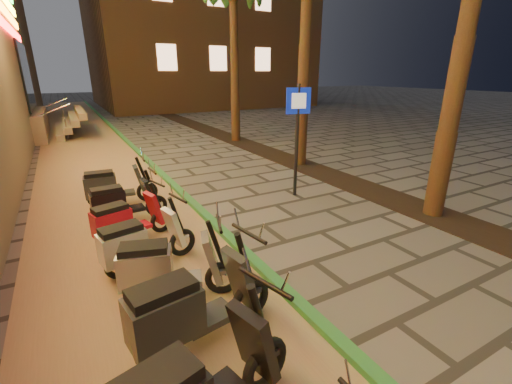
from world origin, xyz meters
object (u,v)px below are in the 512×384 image
scooter_6 (165,268)px  scooter_8 (125,221)px  scooter_7 (139,244)px  scooter_9 (120,202)px  pedestrian_sign (297,126)px  scooter_10 (112,186)px  scooter_5 (189,309)px

scooter_6 → scooter_8: 2.00m
scooter_7 → scooter_9: size_ratio=1.03×
scooter_6 → scooter_9: scooter_6 is taller
pedestrian_sign → scooter_6: 5.01m
scooter_10 → pedestrian_sign: bearing=-14.6°
pedestrian_sign → scooter_10: size_ratio=1.71×
scooter_6 → scooter_10: size_ratio=1.00×
scooter_5 → scooter_8: bearing=83.9°
scooter_10 → scooter_7: bearing=-86.1°
scooter_9 → pedestrian_sign: bearing=-7.6°
scooter_5 → scooter_8: 3.04m
scooter_7 → scooter_9: scooter_7 is taller
scooter_8 → scooter_10: scooter_10 is taller
scooter_7 → scooter_8: scooter_7 is taller
scooter_8 → scooter_9: size_ratio=0.98×
scooter_5 → scooter_6: scooter_5 is taller
scooter_6 → scooter_10: bearing=109.7°
scooter_6 → scooter_8: bearing=113.6°
pedestrian_sign → scooter_9: (-4.16, 0.33, -1.31)m
scooter_7 → scooter_8: 1.06m
scooter_8 → scooter_10: 2.12m
scooter_5 → scooter_9: 4.04m
scooter_8 → scooter_10: bearing=72.8°
scooter_8 → scooter_9: scooter_9 is taller
scooter_6 → scooter_10: 4.12m
scooter_6 → scooter_9: (-0.12, 3.00, -0.03)m
scooter_10 → scooter_8: bearing=-87.4°
pedestrian_sign → scooter_5: 5.63m
scooter_9 → scooter_10: (-0.01, 1.12, 0.02)m
pedestrian_sign → scooter_10: pedestrian_sign is taller
scooter_8 → scooter_10: size_ratio=0.93×
scooter_7 → scooter_10: (0.04, 3.18, 0.01)m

